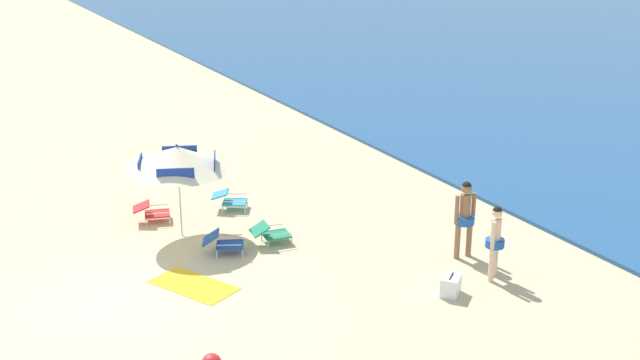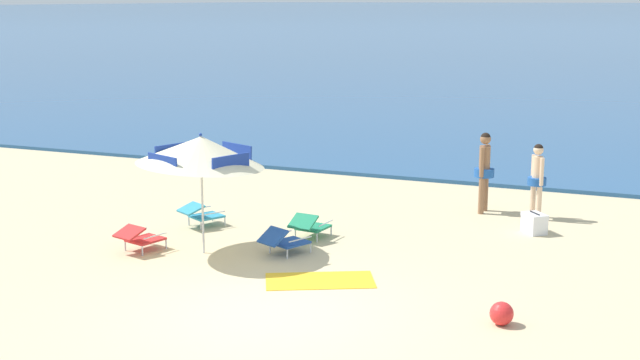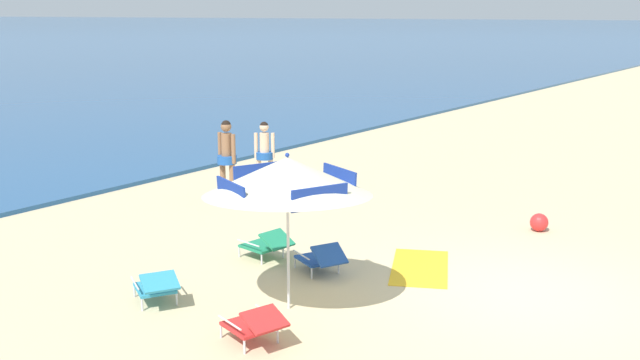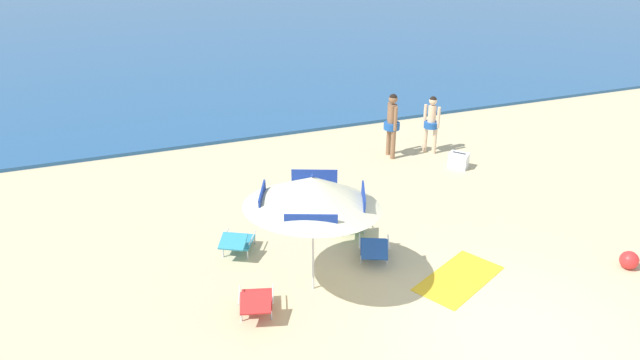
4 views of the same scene
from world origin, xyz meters
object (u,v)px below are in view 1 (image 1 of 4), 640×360
beach_umbrella_striped_main (177,158)px  beach_towel (193,285)px  lounge_chair_under_umbrella (230,199)px  lounge_chair_facing_sea (223,242)px  cooler_box (451,285)px  lounge_chair_beside_umbrella (152,211)px  lounge_chair_spare_folded (271,233)px  person_standing_near_shore (495,237)px  person_standing_beside (465,214)px

beach_umbrella_striped_main → beach_towel: size_ratio=1.83×
lounge_chair_under_umbrella → beach_towel: lounge_chair_under_umbrella is taller
lounge_chair_facing_sea → beach_towel: size_ratio=0.57×
beach_umbrella_striped_main → cooler_box: bearing=34.2°
lounge_chair_beside_umbrella → lounge_chair_spare_folded: lounge_chair_spare_folded is taller
beach_umbrella_striped_main → person_standing_near_shore: (5.29, 4.91, -0.98)m
beach_towel → person_standing_near_shore: bearing=64.3°
lounge_chair_facing_sea → person_standing_near_shore: person_standing_near_shore is taller
lounge_chair_under_umbrella → person_standing_beside: (5.12, 3.40, 0.75)m
beach_umbrella_striped_main → lounge_chair_facing_sea: size_ratio=3.19×
beach_towel → lounge_chair_facing_sea: bearing=135.6°
lounge_chair_beside_umbrella → lounge_chair_facing_sea: size_ratio=0.96×
lounge_chair_under_umbrella → lounge_chair_beside_umbrella: (-0.16, -1.98, -0.00)m
lounge_chair_facing_sea → person_standing_beside: (2.72, 4.56, 0.75)m
person_standing_near_shore → lounge_chair_facing_sea: bearing=-131.0°
lounge_chair_beside_umbrella → person_standing_near_shore: 8.34m
lounge_chair_spare_folded → person_standing_beside: person_standing_beside is taller
lounge_chair_under_umbrella → cooler_box: bearing=17.9°
person_standing_beside → lounge_chair_under_umbrella: bearing=-146.4°
lounge_chair_spare_folded → person_standing_beside: (2.70, 3.41, 0.75)m
person_standing_beside → cooler_box: person_standing_beside is taller
beach_umbrella_striped_main → person_standing_near_shore: size_ratio=2.04×
person_standing_near_shore → person_standing_beside: size_ratio=0.91×
lounge_chair_beside_umbrella → cooler_box: size_ratio=1.63×
person_standing_beside → beach_towel: (-1.55, -5.71, -1.02)m
lounge_chair_under_umbrella → person_standing_beside: person_standing_beside is taller
beach_umbrella_striped_main → lounge_chair_facing_sea: bearing=18.2°
person_standing_near_shore → beach_towel: bearing=-115.7°
person_standing_near_shore → beach_towel: (-2.69, -5.59, -0.93)m
lounge_chair_facing_sea → person_standing_beside: 5.36m
lounge_chair_beside_umbrella → person_standing_beside: size_ratio=0.56×
lounge_chair_facing_sea → beach_umbrella_striped_main: bearing=-161.8°
lounge_chair_under_umbrella → lounge_chair_beside_umbrella: 1.99m
lounge_chair_beside_umbrella → lounge_chair_spare_folded: (2.59, 1.98, -0.00)m
lounge_chair_spare_folded → cooler_box: bearing=27.5°
beach_umbrella_striped_main → cooler_box: size_ratio=5.45×
person_standing_near_shore → lounge_chair_spare_folded: bearing=-139.5°
lounge_chair_spare_folded → cooler_box: 4.51m
lounge_chair_beside_umbrella → lounge_chair_facing_sea: (2.56, 0.83, -0.01)m
cooler_box → lounge_chair_under_umbrella: bearing=-162.1°
lounge_chair_facing_sea → beach_towel: 1.66m
cooler_box → lounge_chair_beside_umbrella: bearing=-148.4°
person_standing_near_shore → person_standing_beside: bearing=174.1°
beach_umbrella_striped_main → person_standing_beside: size_ratio=1.86×
beach_towel → lounge_chair_beside_umbrella: bearing=175.1°
lounge_chair_spare_folded → person_standing_beside: 4.41m
lounge_chair_beside_umbrella → lounge_chair_spare_folded: bearing=37.4°
beach_umbrella_striped_main → person_standing_near_shore: 7.28m
lounge_chair_under_umbrella → lounge_chair_facing_sea: size_ratio=0.98×
lounge_chair_under_umbrella → lounge_chair_spare_folded: (2.42, -0.00, -0.01)m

